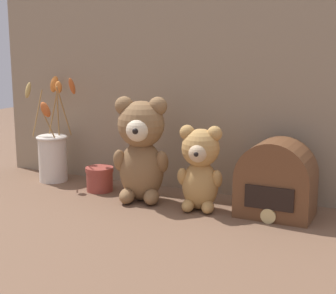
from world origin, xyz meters
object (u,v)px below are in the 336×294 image
(teddy_bear_medium, at_px, (200,166))
(decorative_tin_tall, at_px, (100,179))
(flower_vase, at_px, (53,152))
(teddy_bear_large, at_px, (141,147))
(vintage_radio, at_px, (276,184))

(teddy_bear_medium, bearing_deg, decorative_tin_tall, 173.65)
(flower_vase, bearing_deg, teddy_bear_large, -10.43)
(vintage_radio, bearing_deg, flower_vase, 177.27)
(vintage_radio, bearing_deg, teddy_bear_medium, -169.14)
(vintage_radio, relative_size, decorative_tin_tall, 2.38)
(teddy_bear_medium, relative_size, decorative_tin_tall, 2.71)
(teddy_bear_large, distance_m, teddy_bear_medium, 0.19)
(teddy_bear_large, height_order, flower_vase, flower_vase)
(flower_vase, height_order, vintage_radio, flower_vase)
(teddy_bear_large, bearing_deg, teddy_bear_medium, -1.91)
(flower_vase, height_order, decorative_tin_tall, flower_vase)
(teddy_bear_large, bearing_deg, vintage_radio, 4.77)
(flower_vase, xyz_separation_m, decorative_tin_tall, (0.21, -0.04, -0.06))
(vintage_radio, bearing_deg, teddy_bear_large, -175.23)
(teddy_bear_medium, xyz_separation_m, flower_vase, (-0.56, 0.07, -0.02))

